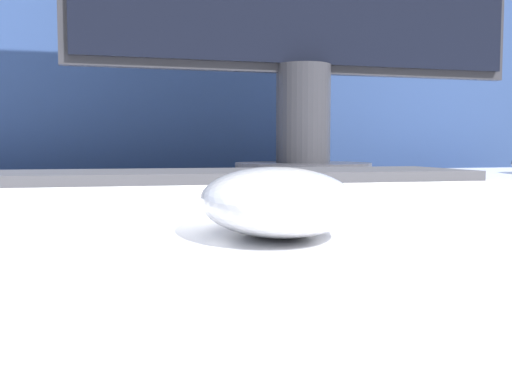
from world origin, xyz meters
TOP-DOWN VIEW (x-y plane):
  - partition_panel at (0.00, 0.68)m, footprint 5.00×0.03m
  - computer_mouse_near at (0.04, -0.22)m, footprint 0.09×0.13m
  - keyboard at (0.05, -0.03)m, footprint 0.46×0.15m

SIDE VIEW (x-z plane):
  - partition_panel at x=0.00m, z-range 0.00..1.48m
  - keyboard at x=0.05m, z-range 0.76..0.79m
  - computer_mouse_near at x=0.04m, z-range 0.77..0.80m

